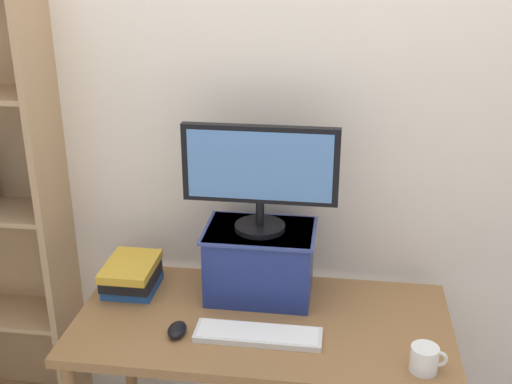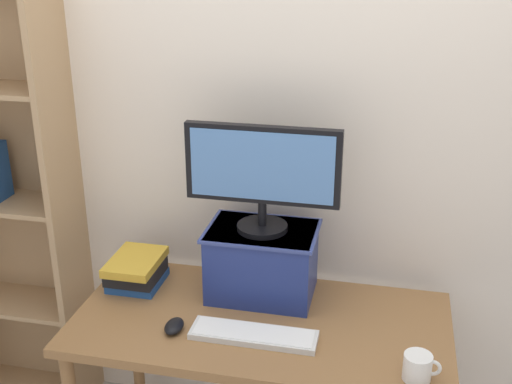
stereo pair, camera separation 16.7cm
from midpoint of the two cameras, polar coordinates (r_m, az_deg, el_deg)
back_wall at (r=2.57m, az=4.49°, el=4.60°), size 7.00×0.08×2.60m
desk at (r=2.44m, az=2.43°, el=-12.94°), size 1.37×0.68×0.75m
bookshelf_unit at (r=2.95m, az=-20.19°, el=-0.46°), size 0.63×0.28×1.98m
riser_box at (r=2.48m, az=2.49°, el=-6.14°), size 0.42×0.30×0.28m
computer_monitor at (r=2.33m, az=2.63°, el=1.77°), size 0.57×0.19×0.40m
keyboard at (r=2.29m, az=2.04°, el=-12.62°), size 0.45×0.12×0.02m
computer_mouse at (r=2.33m, az=-5.21°, el=-11.84°), size 0.06×0.10×0.04m
book_stack at (r=2.60m, az=-8.79°, el=-6.95°), size 0.20×0.26×0.12m
coffee_mug at (r=2.17m, az=16.44°, el=-14.76°), size 0.12×0.09×0.09m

